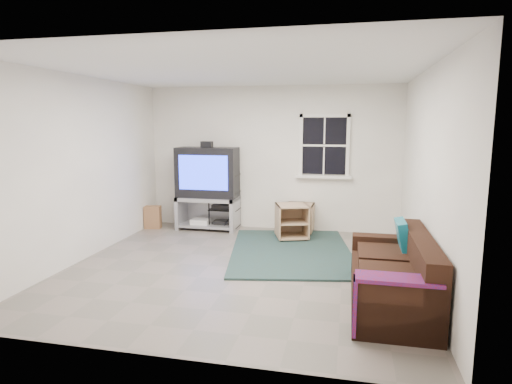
% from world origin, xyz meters
% --- Properties ---
extents(room, '(4.60, 4.62, 4.60)m').
position_xyz_m(room, '(0.95, 2.27, 1.48)').
color(room, slate).
rests_on(room, ground).
extents(tv_unit, '(1.10, 0.55, 1.62)m').
position_xyz_m(tv_unit, '(-1.13, 2.00, 0.89)').
color(tv_unit, '#A1A1A9').
rests_on(tv_unit, ground).
extents(av_rack, '(0.53, 0.38, 1.06)m').
position_xyz_m(av_rack, '(-0.84, 2.09, 0.46)').
color(av_rack, black).
rests_on(av_rack, ground).
extents(side_table_left, '(0.64, 0.64, 0.60)m').
position_xyz_m(side_table_left, '(0.47, 1.63, 0.32)').
color(side_table_left, tan).
rests_on(side_table_left, ground).
extents(side_table_right, '(0.49, 0.51, 0.55)m').
position_xyz_m(side_table_right, '(0.56, 2.07, 0.31)').
color(side_table_right, tan).
rests_on(side_table_right, ground).
extents(sofa, '(0.81, 1.82, 0.83)m').
position_xyz_m(sofa, '(1.91, -0.79, 0.29)').
color(sofa, black).
rests_on(sofa, ground).
extents(shag_rug, '(2.18, 2.72, 0.03)m').
position_xyz_m(shag_rug, '(0.57, 0.87, 0.01)').
color(shag_rug, '#2F2214').
rests_on(shag_rug, ground).
extents(paper_bag, '(0.32, 0.24, 0.42)m').
position_xyz_m(paper_bag, '(-2.15, 1.82, 0.21)').
color(paper_bag, '#936441').
rests_on(paper_bag, ground).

